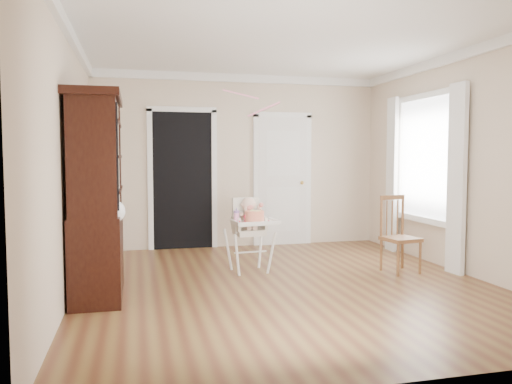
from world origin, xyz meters
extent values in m
plane|color=brown|center=(0.00, 0.00, 0.00)|extent=(5.00, 5.00, 0.00)
plane|color=white|center=(0.00, 0.00, 2.70)|extent=(5.00, 5.00, 0.00)
plane|color=beige|center=(0.00, 2.50, 1.35)|extent=(4.50, 0.00, 4.50)
plane|color=beige|center=(-2.25, 0.00, 1.35)|extent=(0.00, 5.00, 5.00)
plane|color=beige|center=(2.25, 0.00, 1.35)|extent=(0.00, 5.00, 5.00)
cube|color=black|center=(-0.90, 2.48, 1.05)|extent=(0.90, 0.03, 2.10)
cube|color=white|center=(-1.39, 2.48, 1.05)|extent=(0.08, 0.05, 2.18)
cube|color=white|center=(-0.41, 2.48, 1.05)|extent=(0.08, 0.05, 2.18)
cube|color=white|center=(-0.90, 2.48, 2.14)|extent=(1.06, 0.05, 0.08)
cube|color=white|center=(0.70, 2.48, 1.02)|extent=(0.80, 0.05, 2.05)
cube|color=white|center=(0.26, 2.48, 1.02)|extent=(0.08, 0.05, 2.13)
cube|color=white|center=(1.14, 2.48, 1.02)|extent=(0.08, 0.05, 2.13)
sphere|color=gold|center=(1.02, 2.44, 1.00)|extent=(0.06, 0.06, 0.06)
cube|color=white|center=(2.23, 0.80, 1.40)|extent=(0.02, 1.20, 1.60)
cube|color=white|center=(2.21, 0.80, 2.24)|extent=(0.06, 1.36, 0.08)
cube|color=white|center=(2.15, 0.02, 1.15)|extent=(0.08, 0.28, 2.30)
cube|color=white|center=(2.15, 1.58, 1.15)|extent=(0.08, 0.28, 2.30)
cylinder|color=white|center=(-0.45, 0.48, 0.25)|extent=(0.10, 0.12, 0.54)
cylinder|color=white|center=(-0.02, 0.52, 0.25)|extent=(0.12, 0.10, 0.54)
cylinder|color=white|center=(-0.49, 0.88, 0.25)|extent=(0.12, 0.10, 0.54)
cylinder|color=white|center=(-0.06, 0.92, 0.25)|extent=(0.10, 0.12, 0.54)
cylinder|color=white|center=(-0.25, 0.66, 0.25)|extent=(0.41, 0.06, 0.02)
cube|color=silver|center=(-0.26, 0.70, 0.49)|extent=(0.37, 0.35, 0.07)
cube|color=silver|center=(-0.43, 0.68, 0.60)|extent=(0.06, 0.31, 0.16)
cube|color=silver|center=(-0.09, 0.72, 0.60)|extent=(0.06, 0.31, 0.16)
cube|color=silver|center=(-0.27, 0.85, 0.71)|extent=(0.35, 0.09, 0.40)
cube|color=white|center=(-0.24, 0.49, 0.63)|extent=(0.54, 0.41, 0.03)
cube|color=white|center=(-0.22, 0.31, 0.65)|extent=(0.50, 0.07, 0.04)
ellipsoid|color=beige|center=(-0.26, 0.73, 0.63)|extent=(0.21, 0.18, 0.25)
sphere|color=beige|center=(-0.26, 0.73, 0.83)|extent=(0.19, 0.19, 0.17)
sphere|color=red|center=(-0.25, 0.67, 0.68)|extent=(0.13, 0.13, 0.13)
sphere|color=red|center=(-0.27, 0.65, 0.79)|extent=(0.06, 0.06, 0.06)
sphere|color=red|center=(-0.11, 0.67, 0.83)|extent=(0.06, 0.06, 0.06)
cylinder|color=silver|center=(-0.24, 0.47, 0.65)|extent=(0.29, 0.29, 0.01)
cylinder|color=#F02A36|center=(-0.24, 0.47, 0.72)|extent=(0.23, 0.23, 0.12)
cylinder|color=#F2E08C|center=(-0.23, 0.45, 0.77)|extent=(0.10, 0.10, 0.02)
cylinder|color=#FE9BCB|center=(-0.44, 0.58, 0.70)|extent=(0.06, 0.06, 0.10)
cylinder|color=#845DA3|center=(-0.44, 0.58, 0.76)|extent=(0.07, 0.07, 0.03)
cone|color=#845DA3|center=(-0.44, 0.58, 0.80)|extent=(0.02, 0.02, 0.04)
cube|color=black|center=(-1.99, 0.01, 0.43)|extent=(0.47, 1.13, 0.85)
cube|color=black|center=(-1.99, 0.01, 1.42)|extent=(0.43, 1.13, 1.13)
cube|color=black|center=(-1.76, -0.27, 1.42)|extent=(0.02, 0.49, 0.99)
cube|color=black|center=(-1.76, 0.29, 1.42)|extent=(0.02, 0.49, 0.99)
cube|color=black|center=(-1.99, 0.01, 2.00)|extent=(0.51, 1.21, 0.08)
ellipsoid|color=white|center=(-1.80, -0.32, 0.90)|extent=(0.19, 0.15, 0.21)
cube|color=brown|center=(1.54, 0.24, 0.41)|extent=(0.44, 0.44, 0.05)
cylinder|color=brown|center=(1.41, 0.05, 0.21)|extent=(0.03, 0.03, 0.41)
cylinder|color=brown|center=(1.73, 0.10, 0.21)|extent=(0.03, 0.03, 0.41)
cylinder|color=brown|center=(1.36, 0.37, 0.21)|extent=(0.03, 0.03, 0.41)
cylinder|color=brown|center=(1.68, 0.42, 0.21)|extent=(0.03, 0.03, 0.41)
cylinder|color=brown|center=(1.35, 0.38, 0.67)|extent=(0.03, 0.03, 0.53)
cylinder|color=brown|center=(1.68, 0.43, 0.67)|extent=(0.03, 0.03, 0.53)
cube|color=brown|center=(1.52, 0.41, 0.91)|extent=(0.35, 0.09, 0.05)
camera|label=1|loc=(-1.61, -5.23, 1.41)|focal=35.00mm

